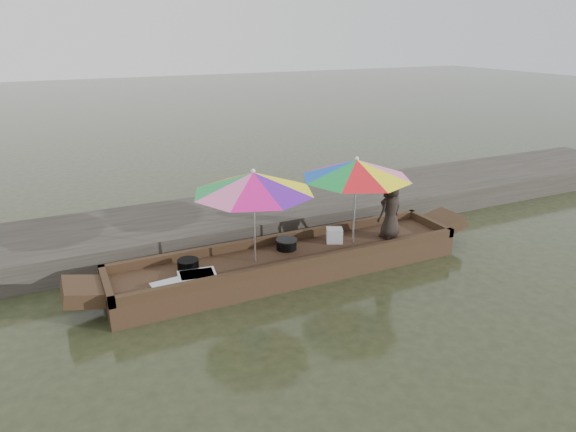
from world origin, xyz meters
name	(u,v)px	position (x,y,z in m)	size (l,w,h in m)	color
water	(291,273)	(0.00, 0.00, 0.00)	(80.00, 80.00, 0.00)	#242B17
dock	(244,219)	(0.00, 2.20, 0.25)	(22.00, 2.20, 0.50)	#2D2B26
boat_hull	(291,263)	(0.00, 0.00, 0.17)	(6.03, 1.20, 0.35)	black
cooking_pot	(188,265)	(-1.72, 0.14, 0.44)	(0.33, 0.33, 0.17)	black
tray_crayfish	(197,276)	(-1.68, -0.22, 0.39)	(0.56, 0.39, 0.09)	silver
tray_scallop	(172,286)	(-2.09, -0.33, 0.38)	(0.56, 0.39, 0.06)	silver
charcoal_grill	(286,245)	(0.03, 0.22, 0.43)	(0.35, 0.35, 0.16)	black
supply_bag	(334,235)	(0.93, 0.13, 0.48)	(0.28, 0.22, 0.26)	silver
vendor	(391,209)	(1.96, -0.08, 0.88)	(0.52, 0.34, 1.05)	black
umbrella_bow	(254,217)	(-0.64, 0.00, 1.12)	(1.94, 1.94, 1.55)	red
umbrella_stern	(355,201)	(1.24, 0.00, 1.12)	(1.90, 1.90, 1.55)	#4914A5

